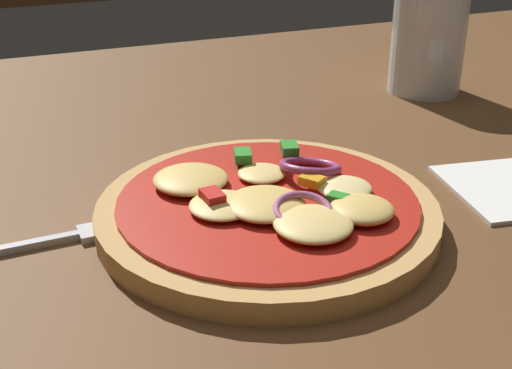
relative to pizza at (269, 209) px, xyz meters
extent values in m
cube|color=brown|center=(-0.03, 0.01, -0.03)|extent=(1.40, 0.98, 0.04)
cylinder|color=tan|center=(0.00, 0.00, 0.00)|extent=(0.23, 0.23, 0.02)
cylinder|color=red|center=(0.00, 0.00, 0.01)|extent=(0.20, 0.20, 0.00)
ellipsoid|color=#EFCC72|center=(0.01, -0.05, 0.01)|extent=(0.05, 0.05, 0.01)
ellipsoid|color=#EFCC72|center=(-0.03, 0.00, 0.01)|extent=(0.04, 0.04, 0.01)
ellipsoid|color=#F4DB8E|center=(0.05, -0.01, 0.01)|extent=(0.04, 0.04, 0.01)
ellipsoid|color=#E5BC60|center=(-0.01, -0.01, 0.01)|extent=(0.05, 0.05, 0.01)
ellipsoid|color=#E5BC60|center=(0.04, -0.04, 0.01)|extent=(0.04, 0.04, 0.01)
ellipsoid|color=#EFCC72|center=(0.01, 0.03, 0.01)|extent=(0.03, 0.03, 0.01)
ellipsoid|color=#E5BC60|center=(-0.04, 0.04, 0.01)|extent=(0.05, 0.05, 0.01)
torus|color=#B25984|center=(0.01, -0.03, 0.01)|extent=(0.04, 0.04, 0.01)
torus|color=#93386B|center=(0.04, 0.02, 0.01)|extent=(0.06, 0.06, 0.02)
cube|color=#2D8C28|center=(0.04, 0.06, 0.02)|extent=(0.02, 0.02, 0.01)
cube|color=red|center=(-0.04, 0.00, 0.02)|extent=(0.01, 0.02, 0.01)
cube|color=orange|center=(0.03, 0.00, 0.02)|extent=(0.02, 0.02, 0.01)
cube|color=#2D8C28|center=(0.04, -0.03, 0.01)|extent=(0.02, 0.02, 0.01)
cube|color=#2D8C28|center=(0.00, 0.06, 0.02)|extent=(0.02, 0.02, 0.01)
cube|color=silver|center=(-0.11, 0.03, -0.01)|extent=(0.02, 0.02, 0.01)
cube|color=silver|center=(-0.08, 0.02, -0.01)|extent=(0.04, 0.00, 0.00)
cube|color=silver|center=(-0.08, 0.03, -0.01)|extent=(0.04, 0.00, 0.00)
cube|color=silver|center=(-0.08, 0.03, -0.01)|extent=(0.04, 0.00, 0.00)
cube|color=silver|center=(-0.08, 0.04, -0.01)|extent=(0.04, 0.00, 0.00)
cylinder|color=silver|center=(0.26, 0.20, 0.04)|extent=(0.07, 0.07, 0.10)
cylinder|color=gold|center=(0.26, 0.20, 0.01)|extent=(0.07, 0.07, 0.05)
cylinder|color=white|center=(0.26, 0.20, 0.04)|extent=(0.06, 0.06, 0.01)
camera|label=1|loc=(-0.16, -0.37, 0.21)|focal=48.22mm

